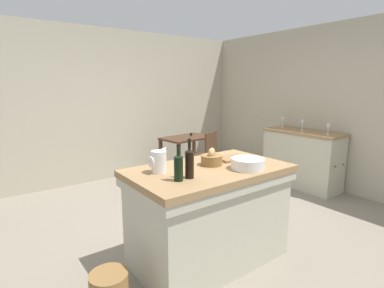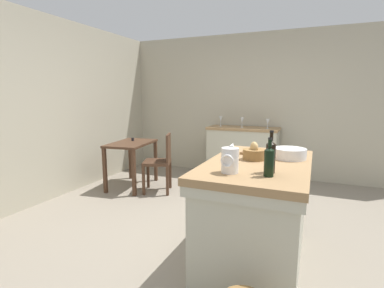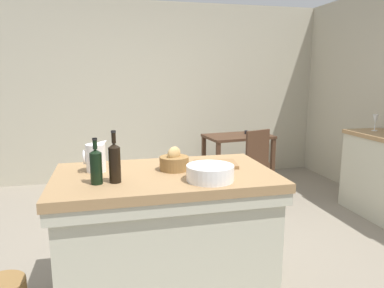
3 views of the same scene
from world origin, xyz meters
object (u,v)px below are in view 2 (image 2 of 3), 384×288
Objects in this scene: side_cabinet at (243,153)px; wine_glass_far_left at (268,122)px; island_table at (257,208)px; bread_basket at (254,153)px; wooden_chair at (161,160)px; wine_bottle_dark at (271,156)px; wine_bottle_amber at (269,161)px; pitcher at (230,160)px; cutting_board at (256,152)px; wash_bowl at (290,153)px; writing_desk at (131,150)px; wine_glass_middle at (221,119)px; wine_glass_left at (242,120)px.

wine_glass_far_left is at bearing -95.90° from side_cabinet.
bread_basket reaches higher than island_table.
bread_basket is at bearing -127.15° from wooden_chair.
wine_bottle_dark reaches higher than wine_bottle_amber.
wine_bottle_amber reaches higher than pitcher.
wooden_chair is 1.95m from wine_glass_far_left.
cutting_board is at bearing 18.71° from wine_bottle_dark.
bread_basket is (-0.17, 0.29, 0.01)m from wash_bowl.
wash_bowl is at bearing -28.09° from pitcher.
writing_desk is at bearing 120.58° from wine_glass_far_left.
writing_desk is at bearing 65.71° from wash_bowl.
writing_desk is 2.44m from cutting_board.
wine_bottle_amber reaches higher than wine_glass_middle.
wooden_chair is (1.34, 1.73, 0.00)m from island_table.
wine_glass_far_left reaches higher than writing_desk.
wine_glass_far_left is (2.31, 0.55, 0.08)m from wash_bowl.
wash_bowl is at bearing -43.88° from island_table.
pitcher is at bearing -130.40° from writing_desk.
island_table is 0.58m from wash_bowl.
side_cabinet is 1.60m from wooden_chair.
wine_bottle_dark reaches higher than bread_basket.
wine_bottle_amber is at bearing -163.64° from side_cabinet.
pitcher is at bearing 92.33° from wine_bottle_amber.
wine_glass_middle is (3.08, 1.04, 0.04)m from pitcher.
wine_bottle_dark is 1.14× the size of wine_bottle_amber.
bread_basket is at bearing -164.27° from wine_glass_left.
wine_glass_far_left is at bearing -94.53° from wine_glass_middle.
wine_bottle_amber is (-0.82, -0.25, 0.10)m from cutting_board.
wine_bottle_dark is at bearing 170.90° from wash_bowl.
bread_basket is (-1.32, -2.24, 0.36)m from writing_desk.
wooden_chair is 2.15m from bread_basket.
cutting_board is at bearing 16.72° from wine_bottle_amber.
wash_bowl is (-1.14, -2.53, 0.35)m from writing_desk.
wash_bowl is at bearing -112.37° from cutting_board.
wash_bowl is 0.36m from cutting_board.
pitcher reaches higher than wooden_chair.
wine_bottle_amber is 1.49× the size of wine_glass_middle.
wash_bowl is at bearing -119.10° from wooden_chair.
wine_glass_middle is (2.56, 1.12, 0.08)m from bread_basket.
wine_bottle_dark is 2.93m from wine_glass_far_left.
wine_glass_middle is at bearing 86.83° from side_cabinet.
wine_glass_middle reaches higher than side_cabinet.
cutting_board is 0.76m from wine_bottle_dark.
wooden_chair is at bearing 142.18° from side_cabinet.
bread_basket reaches higher than wash_bowl.
wash_bowl is at bearing -156.84° from wine_glass_left.
wine_glass_far_left is at bearing 3.41° from pitcher.
side_cabinet is 6.32× the size of bread_basket.
island_table is 1.15× the size of side_cabinet.
island_table is 0.70m from pitcher.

